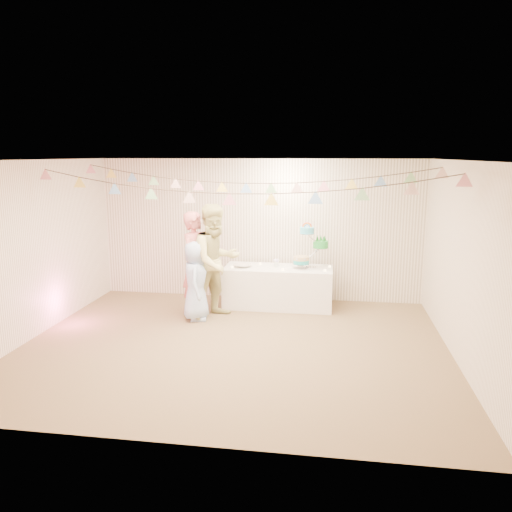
# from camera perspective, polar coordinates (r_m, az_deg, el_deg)

# --- Properties ---
(floor) EXTENTS (6.00, 6.00, 0.00)m
(floor) POSITION_cam_1_polar(r_m,az_deg,el_deg) (7.23, -2.56, -10.20)
(floor) COLOR brown
(floor) RESTS_ON ground
(ceiling) EXTENTS (6.00, 6.00, 0.00)m
(ceiling) POSITION_cam_1_polar(r_m,az_deg,el_deg) (6.71, -2.76, 10.89)
(ceiling) COLOR silver
(ceiling) RESTS_ON ground
(back_wall) EXTENTS (6.00, 6.00, 0.00)m
(back_wall) POSITION_cam_1_polar(r_m,az_deg,el_deg) (9.28, 0.35, 3.02)
(back_wall) COLOR white
(back_wall) RESTS_ON ground
(front_wall) EXTENTS (6.00, 6.00, 0.00)m
(front_wall) POSITION_cam_1_polar(r_m,az_deg,el_deg) (4.50, -8.87, -6.38)
(front_wall) COLOR white
(front_wall) RESTS_ON ground
(left_wall) EXTENTS (5.00, 5.00, 0.00)m
(left_wall) POSITION_cam_1_polar(r_m,az_deg,el_deg) (7.99, -24.27, 0.60)
(left_wall) COLOR white
(left_wall) RESTS_ON ground
(right_wall) EXTENTS (5.00, 5.00, 0.00)m
(right_wall) POSITION_cam_1_polar(r_m,az_deg,el_deg) (6.93, 22.47, -0.79)
(right_wall) COLOR white
(right_wall) RESTS_ON ground
(table) EXTENTS (1.90, 0.76, 0.71)m
(table) POSITION_cam_1_polar(r_m,az_deg,el_deg) (8.91, 2.55, -3.55)
(table) COLOR white
(table) RESTS_ON floor
(cake_stand) EXTENTS (0.67, 0.40, 0.75)m
(cake_stand) POSITION_cam_1_polar(r_m,az_deg,el_deg) (8.75, 6.21, 1.28)
(cake_stand) COLOR silver
(cake_stand) RESTS_ON table
(cake_bottom) EXTENTS (0.31, 0.31, 0.15)m
(cake_bottom) POSITION_cam_1_polar(r_m,az_deg,el_deg) (8.76, 5.17, -0.63)
(cake_bottom) COLOR #24ACA8
(cake_bottom) RESTS_ON cake_stand
(cake_middle) EXTENTS (0.27, 0.27, 0.22)m
(cake_middle) POSITION_cam_1_polar(r_m,az_deg,el_deg) (8.84, 7.40, 1.22)
(cake_middle) COLOR green
(cake_middle) RESTS_ON cake_stand
(cake_top_tier) EXTENTS (0.25, 0.25, 0.19)m
(cake_top_tier) POSITION_cam_1_polar(r_m,az_deg,el_deg) (8.68, 5.84, 2.88)
(cake_top_tier) COLOR #47BDE0
(cake_top_tier) RESTS_ON cake_stand
(platter) EXTENTS (0.32, 0.32, 0.02)m
(platter) POSITION_cam_1_polar(r_m,az_deg,el_deg) (8.85, -1.56, -0.96)
(platter) COLOR white
(platter) RESTS_ON table
(posy) EXTENTS (0.13, 0.13, 0.14)m
(posy) POSITION_cam_1_polar(r_m,az_deg,el_deg) (8.85, 2.34, -0.55)
(posy) COLOR white
(posy) RESTS_ON table
(person_adult_a) EXTENTS (0.61, 0.74, 1.75)m
(person_adult_a) POSITION_cam_1_polar(r_m,az_deg,el_deg) (8.44, -6.85, -0.85)
(person_adult_a) COLOR #D26D6E
(person_adult_a) RESTS_ON floor
(person_adult_b) EXTENTS (1.15, 1.16, 1.89)m
(person_adult_b) POSITION_cam_1_polar(r_m,az_deg,el_deg) (8.24, -4.61, -0.61)
(person_adult_b) COLOR #CDC57E
(person_adult_b) RESTS_ON floor
(person_child) EXTENTS (0.52, 0.70, 1.31)m
(person_child) POSITION_cam_1_polar(r_m,az_deg,el_deg) (8.20, -6.91, -2.82)
(person_child) COLOR #B0CDFA
(person_child) RESTS_ON floor
(bunting_back) EXTENTS (5.60, 1.10, 0.40)m
(bunting_back) POSITION_cam_1_polar(r_m,az_deg,el_deg) (7.80, -1.14, 9.15)
(bunting_back) COLOR pink
(bunting_back) RESTS_ON ceiling
(bunting_front) EXTENTS (5.60, 0.90, 0.36)m
(bunting_front) POSITION_cam_1_polar(r_m,az_deg,el_deg) (6.53, -3.08, 8.41)
(bunting_front) COLOR #72A5E5
(bunting_front) RESTS_ON ceiling
(tealight_0) EXTENTS (0.04, 0.04, 0.03)m
(tealight_0) POSITION_cam_1_polar(r_m,az_deg,el_deg) (8.79, -2.72, -1.25)
(tealight_0) COLOR #FFD88C
(tealight_0) RESTS_ON table
(tealight_1) EXTENTS (0.04, 0.04, 0.03)m
(tealight_1) POSITION_cam_1_polar(r_m,az_deg,el_deg) (9.04, 0.48, -0.89)
(tealight_1) COLOR #FFD88C
(tealight_1) RESTS_ON table
(tealight_2) EXTENTS (0.04, 0.04, 0.03)m
(tealight_2) POSITION_cam_1_polar(r_m,az_deg,el_deg) (8.60, 3.08, -1.55)
(tealight_2) COLOR #FFD88C
(tealight_2) RESTS_ON table
(tealight_3) EXTENTS (0.04, 0.04, 0.03)m
(tealight_3) POSITION_cam_1_polar(r_m,az_deg,el_deg) (9.01, 4.93, -0.98)
(tealight_3) COLOR #FFD88C
(tealight_3) RESTS_ON table
(tealight_4) EXTENTS (0.04, 0.04, 0.03)m
(tealight_4) POSITION_cam_1_polar(r_m,az_deg,el_deg) (8.60, 7.89, -1.64)
(tealight_4) COLOR #FFD88C
(tealight_4) RESTS_ON table
(tealight_5) EXTENTS (0.04, 0.04, 0.03)m
(tealight_5) POSITION_cam_1_polar(r_m,az_deg,el_deg) (8.92, 8.43, -1.18)
(tealight_5) COLOR #FFD88C
(tealight_5) RESTS_ON table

